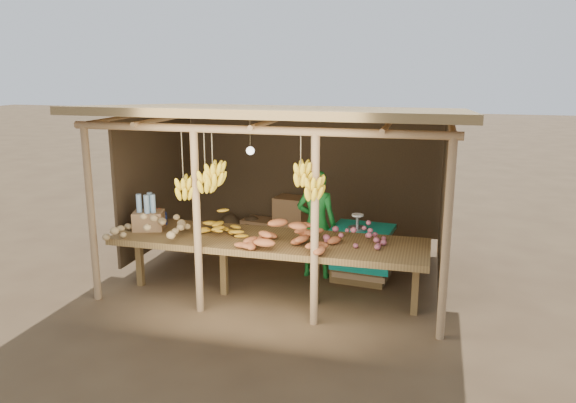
# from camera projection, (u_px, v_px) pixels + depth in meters

# --- Properties ---
(ground) EXTENTS (60.00, 60.00, 0.00)m
(ground) POSITION_uv_depth(u_px,v_px,m) (288.00, 273.00, 8.02)
(ground) COLOR brown
(ground) RESTS_ON ground
(stall_structure) EXTENTS (4.70, 3.50, 2.43)m
(stall_structure) POSITION_uv_depth(u_px,v_px,m) (286.00, 140.00, 7.54)
(stall_structure) COLOR #A57E55
(stall_structure) RESTS_ON ground
(counter) EXTENTS (3.90, 1.05, 0.80)m
(counter) POSITION_uv_depth(u_px,v_px,m) (268.00, 243.00, 6.95)
(counter) COLOR brown
(counter) RESTS_ON ground
(potato_heap) EXTENTS (1.07, 0.75, 0.37)m
(potato_heap) POSITION_uv_depth(u_px,v_px,m) (153.00, 223.00, 6.96)
(potato_heap) COLOR #9F8152
(potato_heap) RESTS_ON counter
(sweet_potato_heap) EXTENTS (1.21, 0.95, 0.36)m
(sweet_potato_heap) POSITION_uv_depth(u_px,v_px,m) (287.00, 232.00, 6.57)
(sweet_potato_heap) COLOR #AD582C
(sweet_potato_heap) RESTS_ON counter
(onion_heap) EXTENTS (0.75, 0.45, 0.35)m
(onion_heap) POSITION_uv_depth(u_px,v_px,m) (353.00, 229.00, 6.71)
(onion_heap) COLOR #A14E5B
(onion_heap) RESTS_ON counter
(banana_pile) EXTENTS (0.69, 0.57, 0.35)m
(banana_pile) POSITION_uv_depth(u_px,v_px,m) (223.00, 221.00, 7.09)
(banana_pile) COLOR gold
(banana_pile) RESTS_ON counter
(tomato_basin) EXTENTS (0.41, 0.41, 0.21)m
(tomato_basin) POSITION_uv_depth(u_px,v_px,m) (152.00, 218.00, 7.54)
(tomato_basin) COLOR navy
(tomato_basin) RESTS_ON counter
(bottle_box) EXTENTS (0.45, 0.40, 0.48)m
(bottle_box) POSITION_uv_depth(u_px,v_px,m) (148.00, 216.00, 7.29)
(bottle_box) COLOR #966B43
(bottle_box) RESTS_ON counter
(vendor) EXTENTS (0.56, 0.37, 1.52)m
(vendor) POSITION_uv_depth(u_px,v_px,m) (316.00, 224.00, 7.73)
(vendor) COLOR #1A7628
(vendor) RESTS_ON ground
(tarp_crate) EXTENTS (0.88, 0.78, 0.96)m
(tarp_crate) POSITION_uv_depth(u_px,v_px,m) (361.00, 252.00, 7.71)
(tarp_crate) COLOR brown
(tarp_crate) RESTS_ON ground
(carton_stack) EXTENTS (1.11, 0.47, 0.81)m
(carton_stack) POSITION_uv_depth(u_px,v_px,m) (280.00, 224.00, 9.17)
(carton_stack) COLOR #966B43
(carton_stack) RESTS_ON ground
(burlap_sacks) EXTENTS (0.79, 0.42, 0.56)m
(burlap_sacks) POSITION_uv_depth(u_px,v_px,m) (241.00, 228.00, 9.34)
(burlap_sacks) COLOR #473521
(burlap_sacks) RESTS_ON ground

